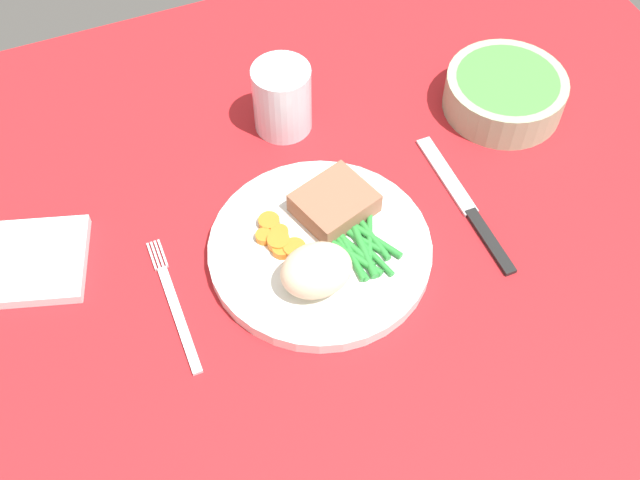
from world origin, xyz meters
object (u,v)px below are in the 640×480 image
(dinner_plate, at_px, (320,250))
(fork, at_px, (174,304))
(meat_portion, at_px, (334,203))
(knife, at_px, (466,206))
(napkin, at_px, (19,262))
(water_glass, at_px, (282,103))
(salad_bowl, at_px, (505,92))

(dinner_plate, distance_m, fork, 0.16)
(dinner_plate, bearing_deg, fork, -179.08)
(dinner_plate, distance_m, meat_portion, 0.05)
(meat_portion, distance_m, knife, 0.15)
(meat_portion, distance_m, napkin, 0.34)
(dinner_plate, relative_size, knife, 1.15)
(water_glass, height_order, napkin, water_glass)
(knife, bearing_deg, salad_bowl, 45.16)
(meat_portion, xyz_separation_m, knife, (0.14, -0.04, -0.03))
(dinner_plate, xyz_separation_m, fork, (-0.16, -0.00, -0.01))
(knife, relative_size, water_glass, 2.39)
(fork, bearing_deg, knife, -4.03)
(fork, distance_m, napkin, 0.17)
(dinner_plate, height_order, fork, dinner_plate)
(fork, distance_m, salad_bowl, 0.47)
(water_glass, bearing_deg, napkin, -165.16)
(fork, height_order, water_glass, water_glass)
(meat_portion, xyz_separation_m, salad_bowl, (0.26, 0.08, -0.00))
(meat_portion, height_order, knife, meat_portion)
(knife, height_order, salad_bowl, salad_bowl)
(knife, xyz_separation_m, napkin, (-0.47, 0.11, 0.00))
(meat_portion, xyz_separation_m, water_glass, (-0.00, 0.16, 0.01))
(fork, bearing_deg, dinner_plate, -3.06)
(knife, distance_m, water_glass, 0.25)
(knife, bearing_deg, fork, 178.39)
(water_glass, height_order, salad_bowl, water_glass)
(dinner_plate, xyz_separation_m, knife, (0.17, -0.00, -0.01))
(fork, distance_m, knife, 0.34)
(meat_portion, bearing_deg, fork, -168.35)
(salad_bowl, bearing_deg, meat_portion, -162.43)
(water_glass, bearing_deg, salad_bowl, -16.01)
(salad_bowl, relative_size, napkin, 1.04)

